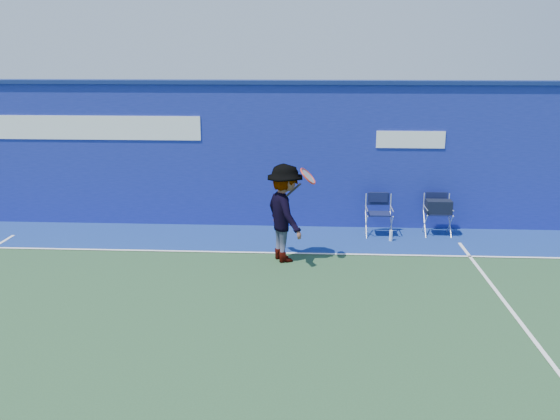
# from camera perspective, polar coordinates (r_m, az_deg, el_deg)

# --- Properties ---
(ground) EXTENTS (80.00, 80.00, 0.00)m
(ground) POSITION_cam_1_polar(r_m,az_deg,el_deg) (8.25, -8.44, -11.30)
(ground) COLOR #254628
(ground) RESTS_ON ground
(stadium_wall) EXTENTS (24.00, 0.50, 3.08)m
(stadium_wall) POSITION_cam_1_polar(r_m,az_deg,el_deg) (12.72, -4.09, 5.47)
(stadium_wall) COLOR navy
(stadium_wall) RESTS_ON ground
(out_of_bounds_strip) EXTENTS (24.00, 1.80, 0.01)m
(out_of_bounds_strip) POSITION_cam_1_polar(r_m,az_deg,el_deg) (12.01, -4.59, -2.69)
(out_of_bounds_strip) COLOR navy
(out_of_bounds_strip) RESTS_ON ground
(court_lines) EXTENTS (24.00, 12.00, 0.01)m
(court_lines) POSITION_cam_1_polar(r_m,az_deg,el_deg) (8.78, -7.66, -9.52)
(court_lines) COLOR white
(court_lines) RESTS_ON out_of_bounds_strip
(directors_chair_left) EXTENTS (0.51, 0.47, 0.86)m
(directors_chair_left) POSITION_cam_1_polar(r_m,az_deg,el_deg) (12.25, 9.47, -1.14)
(directors_chair_left) COLOR silver
(directors_chair_left) RESTS_ON ground
(directors_chair_right) EXTENTS (0.51, 0.46, 0.85)m
(directors_chair_right) POSITION_cam_1_polar(r_m,az_deg,el_deg) (12.51, 14.93, -0.77)
(directors_chair_right) COLOR silver
(directors_chair_right) RESTS_ON ground
(water_bottle) EXTENTS (0.07, 0.07, 0.22)m
(water_bottle) POSITION_cam_1_polar(r_m,az_deg,el_deg) (11.96, 10.63, -2.45)
(water_bottle) COLOR silver
(water_bottle) RESTS_ON ground
(tennis_player) EXTENTS (1.10, 1.30, 1.75)m
(tennis_player) POSITION_cam_1_polar(r_m,az_deg,el_deg) (10.47, 0.48, -0.29)
(tennis_player) COLOR #EA4738
(tennis_player) RESTS_ON ground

